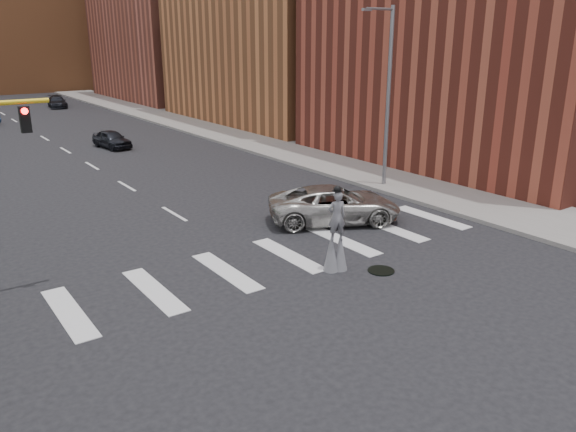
{
  "coord_description": "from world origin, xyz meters",
  "views": [
    {
      "loc": [
        -9.67,
        -14.42,
        7.55
      ],
      "look_at": [
        0.9,
        0.48,
        1.7
      ],
      "focal_mm": 35.0,
      "sensor_mm": 36.0,
      "label": 1
    }
  ],
  "objects": [
    {
      "name": "sidewalk_right",
      "position": [
        12.5,
        25.0,
        0.09
      ],
      "size": [
        5.0,
        90.0,
        0.18
      ],
      "primitive_type": "cube",
      "color": "gray",
      "rests_on": "ground"
    },
    {
      "name": "building_backdrop",
      "position": [
        6.0,
        78.0,
        9.0
      ],
      "size": [
        26.0,
        14.0,
        18.0
      ],
      "primitive_type": "cube",
      "color": "#AC6236",
      "rests_on": "ground"
    },
    {
      "name": "suv_crossing",
      "position": [
        5.12,
        3.0,
        0.77
      ],
      "size": [
        6.12,
        4.78,
        1.55
      ],
      "primitive_type": "imported",
      "rotation": [
        0.0,
        0.0,
        1.11
      ],
      "color": "#A8A69F",
      "rests_on": "ground"
    },
    {
      "name": "car_near",
      "position": [
        2.99,
        25.02,
        0.63
      ],
      "size": [
        2.05,
        3.89,
        1.26
      ],
      "primitive_type": "imported",
      "rotation": [
        0.0,
        0.0,
        0.16
      ],
      "color": "black",
      "rests_on": "ground"
    },
    {
      "name": "manhole",
      "position": [
        3.0,
        -2.0,
        0.02
      ],
      "size": [
        0.9,
        0.9,
        0.04
      ],
      "primitive_type": "cylinder",
      "color": "black",
      "rests_on": "ground"
    },
    {
      "name": "streetlight",
      "position": [
        10.9,
        6.0,
        4.9
      ],
      "size": [
        2.05,
        0.2,
        9.0
      ],
      "color": "slate",
      "rests_on": "ground"
    },
    {
      "name": "ground_plane",
      "position": [
        0.0,
        0.0,
        0.0
      ],
      "size": [
        160.0,
        160.0,
        0.0
      ],
      "primitive_type": "plane",
      "color": "black",
      "rests_on": "ground"
    },
    {
      "name": "stilt_performer",
      "position": [
        1.8,
        -1.02,
        1.16
      ],
      "size": [
        0.83,
        0.62,
        2.96
      ],
      "rotation": [
        0.0,
        0.0,
        2.84
      ],
      "color": "#311F13",
      "rests_on": "ground"
    },
    {
      "name": "car_far",
      "position": [
        6.0,
        52.15,
        0.63
      ],
      "size": [
        2.3,
        4.52,
        1.26
      ],
      "primitive_type": "imported",
      "rotation": [
        0.0,
        0.0,
        -0.13
      ],
      "color": "black",
      "rests_on": "ground"
    },
    {
      "name": "building_far",
      "position": [
        22.0,
        54.0,
        10.0
      ],
      "size": [
        16.0,
        22.0,
        20.0
      ],
      "primitive_type": "cube",
      "color": "brown",
      "rests_on": "ground"
    }
  ]
}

